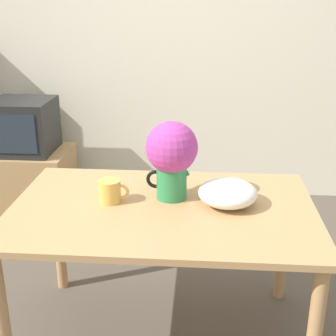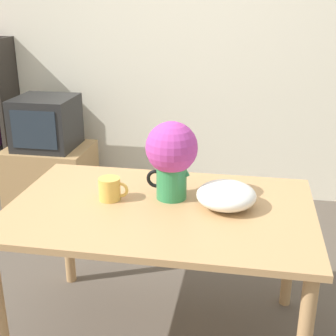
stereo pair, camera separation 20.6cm
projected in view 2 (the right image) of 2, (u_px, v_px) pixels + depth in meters
The scene contains 7 objects.
wall_back at pixel (185, 40), 3.74m from camera, with size 8.00×0.05×2.60m.
table at pixel (160, 224), 2.18m from camera, with size 1.40×0.91×0.74m.
flower_vase at pixel (172, 155), 2.16m from camera, with size 0.24×0.24×0.37m.
coffee_mug at pixel (110, 189), 2.20m from camera, with size 0.14×0.10×0.11m.
white_bowl at pixel (226, 195), 2.12m from camera, with size 0.27×0.27×0.12m.
tv_stand at pixel (51, 175), 3.85m from camera, with size 0.66×0.52×0.49m.
tv_set at pixel (46, 123), 3.69m from camera, with size 0.45×0.45×0.40m.
Camera 2 is at (0.55, -1.84, 1.65)m, focal length 50.00 mm.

